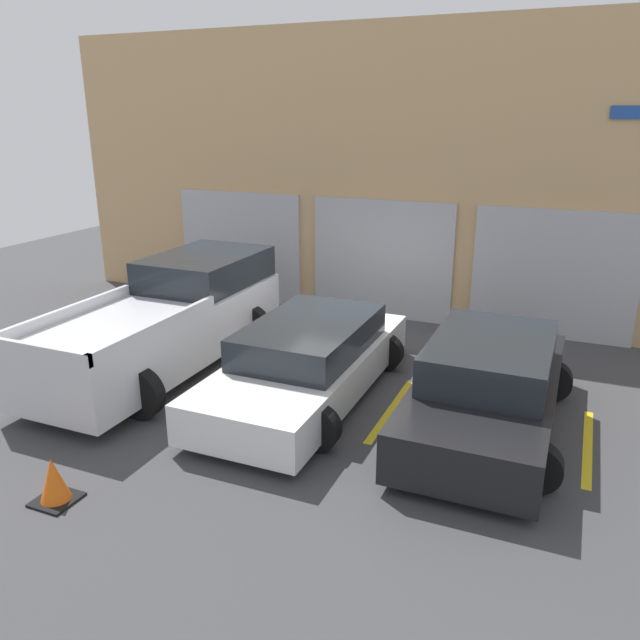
# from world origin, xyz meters

# --- Properties ---
(ground_plane) EXTENTS (28.00, 28.00, 0.00)m
(ground_plane) POSITION_xyz_m (0.00, 0.00, 0.00)
(ground_plane) COLOR #3D3D3F
(shophouse_building) EXTENTS (15.73, 0.68, 5.98)m
(shophouse_building) POSITION_xyz_m (-0.01, 3.29, 2.93)
(shophouse_building) COLOR tan
(shophouse_building) RESTS_ON ground
(pickup_truck) EXTENTS (2.39, 5.31, 1.75)m
(pickup_truck) POSITION_xyz_m (-2.74, -1.11, 0.83)
(pickup_truck) COLOR silver
(pickup_truck) RESTS_ON ground
(sedan_white) EXTENTS (2.23, 4.77, 1.20)m
(sedan_white) POSITION_xyz_m (0.00, -1.34, 0.57)
(sedan_white) COLOR white
(sedan_white) RESTS_ON ground
(sedan_side) EXTENTS (2.20, 4.33, 1.31)m
(sedan_side) POSITION_xyz_m (2.74, -1.34, 0.61)
(sedan_side) COLOR black
(sedan_side) RESTS_ON ground
(parking_stripe_far_left) EXTENTS (0.12, 2.20, 0.01)m
(parking_stripe_far_left) POSITION_xyz_m (-4.11, -1.37, 0.00)
(parking_stripe_far_left) COLOR gold
(parking_stripe_far_left) RESTS_ON ground
(parking_stripe_left) EXTENTS (0.12, 2.20, 0.01)m
(parking_stripe_left) POSITION_xyz_m (-1.37, -1.37, 0.00)
(parking_stripe_left) COLOR gold
(parking_stripe_left) RESTS_ON ground
(parking_stripe_centre) EXTENTS (0.12, 2.20, 0.01)m
(parking_stripe_centre) POSITION_xyz_m (1.37, -1.37, 0.00)
(parking_stripe_centre) COLOR gold
(parking_stripe_centre) RESTS_ON ground
(parking_stripe_right) EXTENTS (0.12, 2.20, 0.01)m
(parking_stripe_right) POSITION_xyz_m (4.11, -1.37, 0.00)
(parking_stripe_right) COLOR gold
(parking_stripe_right) RESTS_ON ground
(traffic_cone) EXTENTS (0.47, 0.47, 0.55)m
(traffic_cone) POSITION_xyz_m (-1.50, -5.10, 0.25)
(traffic_cone) COLOR black
(traffic_cone) RESTS_ON ground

